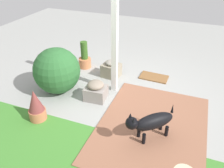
% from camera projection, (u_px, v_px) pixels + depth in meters
% --- Properties ---
extents(ground_plane, '(12.00, 12.00, 0.00)m').
position_uv_depth(ground_plane, '(124.00, 99.00, 4.62)').
color(ground_plane, '#9A9B97').
extents(brick_path, '(1.80, 2.40, 0.02)m').
position_uv_depth(brick_path, '(152.00, 127.00, 3.89)').
color(brick_path, '#8F5C44').
rests_on(brick_path, ground).
extents(porch_pillar, '(0.11, 0.11, 2.31)m').
position_uv_depth(porch_pillar, '(115.00, 39.00, 4.30)').
color(porch_pillar, white).
rests_on(porch_pillar, ground).
extents(stone_planter_nearest, '(0.44, 0.40, 0.42)m').
position_uv_depth(stone_planter_nearest, '(111.00, 69.00, 5.31)').
color(stone_planter_nearest, gray).
rests_on(stone_planter_nearest, ground).
extents(stone_planter_mid, '(0.44, 0.40, 0.41)m').
position_uv_depth(stone_planter_mid, '(96.00, 91.00, 4.52)').
color(stone_planter_mid, gray).
rests_on(stone_planter_mid, ground).
extents(round_shrub, '(0.97, 0.97, 0.97)m').
position_uv_depth(round_shrub, '(57.00, 71.00, 4.63)').
color(round_shrub, '#285D2C').
rests_on(round_shrub, ground).
extents(terracotta_pot_tall, '(0.31, 0.31, 0.69)m').
position_uv_depth(terracotta_pot_tall, '(85.00, 58.00, 5.68)').
color(terracotta_pot_tall, '#C67549').
rests_on(terracotta_pot_tall, ground).
extents(terracotta_pot_spiky, '(0.30, 0.30, 0.61)m').
position_uv_depth(terracotta_pot_spiky, '(36.00, 106.00, 3.94)').
color(terracotta_pot_spiky, '#BC6C49').
rests_on(terracotta_pot_spiky, ground).
extents(dog, '(0.71, 0.70, 0.58)m').
position_uv_depth(dog, '(151.00, 122.00, 3.51)').
color(dog, black).
rests_on(dog, ground).
extents(doormat, '(0.66, 0.41, 0.03)m').
position_uv_depth(doormat, '(154.00, 77.00, 5.34)').
color(doormat, brown).
rests_on(doormat, ground).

